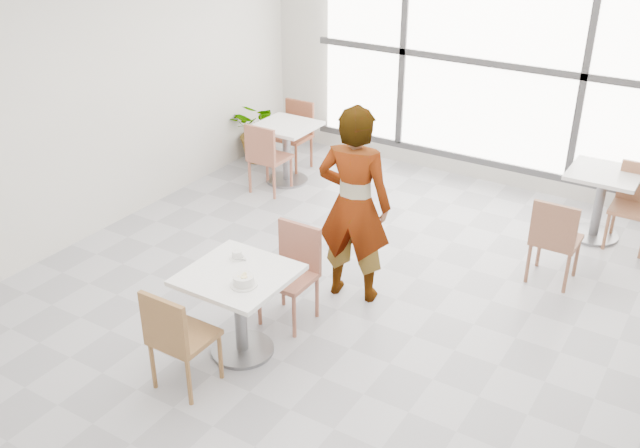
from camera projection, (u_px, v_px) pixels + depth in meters
The scene contains 17 objects.
floor at pixel (338, 310), 6.42m from camera, with size 7.00×7.00×0.00m, color #9E9EA5.
wall_back at pixel (491, 62), 8.38m from camera, with size 6.00×6.00×0.00m, color silver.
wall_left at pixel (83, 96), 7.15m from camera, with size 7.00×7.00×0.00m, color silver.
window at pixel (489, 63), 8.33m from camera, with size 4.60×0.07×2.52m.
main_table at pixel (239, 298), 5.65m from camera, with size 0.80×0.80×0.75m.
chair_near at pixel (176, 335), 5.24m from camera, with size 0.42×0.42×0.87m.
chair_far at pixel (293, 267), 6.12m from camera, with size 0.42×0.42×0.87m.
oatmeal_bowl at pixel (244, 280), 5.36m from camera, with size 0.21×0.21×0.09m.
coffee_cup at pixel (237, 255), 5.73m from camera, with size 0.16×0.13×0.07m.
person at pixel (354, 205), 6.25m from camera, with size 0.67×0.44×1.83m, color black.
bg_table_left at pixel (286, 145), 8.78m from camera, with size 0.70×0.70×0.75m.
bg_table_right at pixel (601, 195), 7.46m from camera, with size 0.70×0.70×0.75m.
bg_chair_left_near at pixel (266, 154), 8.46m from camera, with size 0.42×0.42×0.87m.
bg_chair_left_far at pixel (295, 130), 9.21m from camera, with size 0.42×0.42×0.87m.
bg_chair_right_near at pixel (555, 236), 6.61m from camera, with size 0.42×0.42×0.87m.
bg_chair_right_far at pixel (635, 200), 7.31m from camera, with size 0.42×0.42×0.87m.
plant_left at pixel (261, 131), 9.43m from camera, with size 0.75×0.65×0.83m, color #3D7A3E.
Camera 1 is at (2.71, -4.64, 3.61)m, focal length 40.03 mm.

